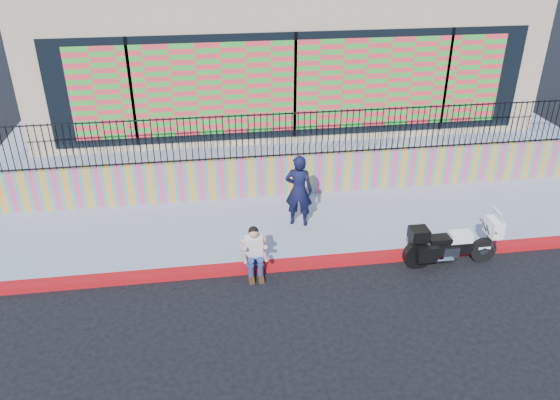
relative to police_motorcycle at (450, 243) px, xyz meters
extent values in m
plane|color=black|center=(-2.68, 0.38, -0.54)|extent=(90.00, 90.00, 0.00)
cube|color=#A80C10|center=(-2.68, 0.38, -0.47)|extent=(16.00, 0.30, 0.15)
cube|color=#929AB0|center=(-2.68, 2.03, -0.47)|extent=(16.00, 3.00, 0.15)
cube|color=#F34070|center=(-2.68, 3.63, 0.16)|extent=(16.00, 0.20, 1.10)
cube|color=#929AB0|center=(-2.68, 8.73, 0.08)|extent=(16.00, 10.00, 1.25)
cube|color=tan|center=(-2.68, 8.53, 2.71)|extent=(14.00, 8.00, 4.00)
cube|color=black|center=(-2.68, 4.51, 2.31)|extent=(12.60, 0.04, 2.80)
cube|color=#FF3843|center=(-2.68, 4.48, 2.31)|extent=(11.48, 0.02, 2.40)
cylinder|color=black|center=(0.79, 0.00, -0.25)|extent=(0.58, 0.12, 0.58)
cylinder|color=black|center=(-0.71, 0.00, -0.25)|extent=(0.58, 0.12, 0.58)
cube|color=black|center=(0.04, 0.00, -0.10)|extent=(0.84, 0.25, 0.30)
cube|color=silver|center=(0.00, 0.00, -0.19)|extent=(0.35, 0.30, 0.26)
cube|color=white|center=(0.20, 0.00, 0.15)|extent=(0.49, 0.28, 0.21)
cube|color=black|center=(-0.27, 0.00, 0.13)|extent=(0.49, 0.30, 0.11)
cube|color=white|center=(0.95, 0.00, 0.32)|extent=(0.26, 0.46, 0.37)
cube|color=silver|center=(0.98, 0.00, 0.60)|extent=(0.16, 0.41, 0.30)
cube|color=black|center=(-0.75, 0.00, 0.30)|extent=(0.39, 0.37, 0.26)
cube|color=black|center=(-0.62, -0.26, -0.06)|extent=(0.42, 0.16, 0.35)
cube|color=black|center=(-0.62, 0.26, -0.06)|extent=(0.42, 0.16, 0.35)
cube|color=white|center=(0.79, 0.00, -0.16)|extent=(0.28, 0.14, 0.05)
imported|color=black|center=(-3.00, 1.98, 0.51)|extent=(0.76, 0.62, 1.80)
cube|color=navy|center=(-4.25, 0.44, -0.30)|extent=(0.36, 0.28, 0.18)
cube|color=silver|center=(-4.25, 0.40, 0.05)|extent=(0.38, 0.27, 0.54)
sphere|color=tan|center=(-4.25, 0.36, 0.41)|extent=(0.21, 0.21, 0.21)
cube|color=#472814|center=(-4.35, 0.00, -0.49)|extent=(0.11, 0.26, 0.10)
cube|color=#472814|center=(-4.15, 0.00, -0.49)|extent=(0.11, 0.26, 0.10)
camera|label=1|loc=(-5.12, -9.39, 6.33)|focal=35.00mm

